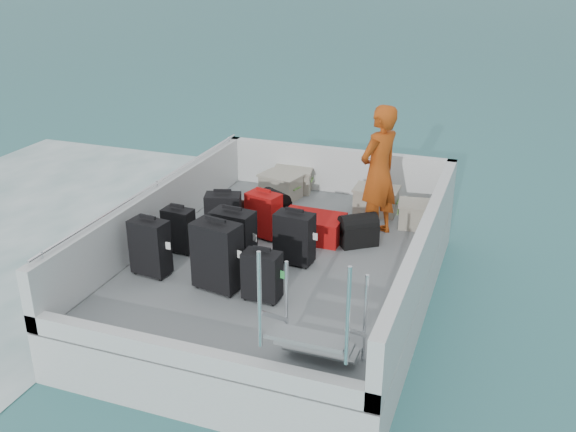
{
  "coord_description": "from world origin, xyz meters",
  "views": [
    {
      "loc": [
        2.54,
        -6.73,
        4.19
      ],
      "look_at": [
        -0.06,
        0.37,
        1.0
      ],
      "focal_mm": 40.0,
      "sensor_mm": 36.0,
      "label": 1
    }
  ],
  "objects_px": {
    "suitcase_3": "(217,256)",
    "suitcase_5": "(264,215)",
    "suitcase_6": "(262,276)",
    "crate_3": "(419,216)",
    "suitcase_7": "(294,238)",
    "crate_0": "(281,187)",
    "suitcase_8": "(312,227)",
    "passenger": "(379,172)",
    "crate_2": "(376,201)",
    "suitcase_1": "(179,231)",
    "suitcase_2": "(224,218)",
    "suitcase_4": "(233,240)",
    "suitcase_0": "(150,248)",
    "crate_1": "(293,181)"
  },
  "relations": [
    {
      "from": "suitcase_3",
      "to": "suitcase_5",
      "type": "height_order",
      "value": "suitcase_3"
    },
    {
      "from": "suitcase_6",
      "to": "crate_3",
      "type": "distance_m",
      "value": 2.86
    },
    {
      "from": "suitcase_7",
      "to": "crate_0",
      "type": "height_order",
      "value": "suitcase_7"
    },
    {
      "from": "suitcase_8",
      "to": "passenger",
      "type": "xyz_separation_m",
      "value": [
        0.76,
        0.41,
        0.72
      ]
    },
    {
      "from": "suitcase_6",
      "to": "suitcase_8",
      "type": "xyz_separation_m",
      "value": [
        0.01,
        1.71,
        -0.12
      ]
    },
    {
      "from": "crate_2",
      "to": "passenger",
      "type": "bearing_deg",
      "value": -77.3
    },
    {
      "from": "suitcase_1",
      "to": "crate_0",
      "type": "relative_size",
      "value": 1.01
    },
    {
      "from": "suitcase_2",
      "to": "suitcase_3",
      "type": "relative_size",
      "value": 0.82
    },
    {
      "from": "suitcase_4",
      "to": "crate_0",
      "type": "height_order",
      "value": "suitcase_4"
    },
    {
      "from": "suitcase_0",
      "to": "suitcase_8",
      "type": "height_order",
      "value": "suitcase_0"
    },
    {
      "from": "suitcase_5",
      "to": "crate_1",
      "type": "height_order",
      "value": "suitcase_5"
    },
    {
      "from": "suitcase_3",
      "to": "passenger",
      "type": "relative_size",
      "value": 0.45
    },
    {
      "from": "suitcase_4",
      "to": "crate_2",
      "type": "height_order",
      "value": "suitcase_4"
    },
    {
      "from": "passenger",
      "to": "suitcase_5",
      "type": "bearing_deg",
      "value": -40.17
    },
    {
      "from": "suitcase_1",
      "to": "suitcase_8",
      "type": "bearing_deg",
      "value": 35.92
    },
    {
      "from": "suitcase_4",
      "to": "crate_3",
      "type": "distance_m",
      "value": 2.74
    },
    {
      "from": "suitcase_4",
      "to": "crate_1",
      "type": "xyz_separation_m",
      "value": [
        -0.22,
        2.71,
        -0.19
      ]
    },
    {
      "from": "suitcase_8",
      "to": "suitcase_3",
      "type": "bearing_deg",
      "value": 161.58
    },
    {
      "from": "crate_2",
      "to": "suitcase_0",
      "type": "bearing_deg",
      "value": -126.69
    },
    {
      "from": "suitcase_8",
      "to": "passenger",
      "type": "height_order",
      "value": "passenger"
    },
    {
      "from": "suitcase_0",
      "to": "suitcase_4",
      "type": "distance_m",
      "value": 0.97
    },
    {
      "from": "suitcase_0",
      "to": "suitcase_5",
      "type": "height_order",
      "value": "suitcase_0"
    },
    {
      "from": "passenger",
      "to": "suitcase_7",
      "type": "bearing_deg",
      "value": -5.38
    },
    {
      "from": "suitcase_7",
      "to": "suitcase_2",
      "type": "bearing_deg",
      "value": 170.25
    },
    {
      "from": "suitcase_6",
      "to": "passenger",
      "type": "distance_m",
      "value": 2.33
    },
    {
      "from": "suitcase_1",
      "to": "crate_2",
      "type": "distance_m",
      "value": 2.93
    },
    {
      "from": "suitcase_6",
      "to": "suitcase_7",
      "type": "xyz_separation_m",
      "value": [
        0.03,
        0.95,
        0.04
      ]
    },
    {
      "from": "crate_1",
      "to": "suitcase_2",
      "type": "bearing_deg",
      "value": -96.14
    },
    {
      "from": "crate_0",
      "to": "passenger",
      "type": "xyz_separation_m",
      "value": [
        1.68,
        -0.84,
        0.71
      ]
    },
    {
      "from": "suitcase_3",
      "to": "crate_1",
      "type": "xyz_separation_m",
      "value": [
        -0.26,
        3.22,
        -0.23
      ]
    },
    {
      "from": "crate_0",
      "to": "suitcase_4",
      "type": "bearing_deg",
      "value": -82.77
    },
    {
      "from": "suitcase_1",
      "to": "suitcase_3",
      "type": "bearing_deg",
      "value": -35.9
    },
    {
      "from": "suitcase_0",
      "to": "suitcase_3",
      "type": "bearing_deg",
      "value": 4.05
    },
    {
      "from": "suitcase_4",
      "to": "passenger",
      "type": "distance_m",
      "value": 2.13
    },
    {
      "from": "suitcase_7",
      "to": "suitcase_5",
      "type": "bearing_deg",
      "value": 141.92
    },
    {
      "from": "crate_0",
      "to": "suitcase_0",
      "type": "bearing_deg",
      "value": -100.68
    },
    {
      "from": "crate_2",
      "to": "passenger",
      "type": "distance_m",
      "value": 1.03
    },
    {
      "from": "crate_3",
      "to": "suitcase_5",
      "type": "bearing_deg",
      "value": -151.49
    },
    {
      "from": "suitcase_0",
      "to": "crate_0",
      "type": "distance_m",
      "value": 2.91
    },
    {
      "from": "suitcase_3",
      "to": "crate_2",
      "type": "bearing_deg",
      "value": 77.36
    },
    {
      "from": "suitcase_4",
      "to": "suitcase_8",
      "type": "xyz_separation_m",
      "value": [
        0.61,
        1.13,
        -0.2
      ]
    },
    {
      "from": "suitcase_3",
      "to": "passenger",
      "type": "xyz_separation_m",
      "value": [
        1.33,
        2.05,
        0.48
      ]
    },
    {
      "from": "suitcase_5",
      "to": "crate_1",
      "type": "xyz_separation_m",
      "value": [
        -0.21,
        1.74,
        -0.13
      ]
    },
    {
      "from": "suitcase_5",
      "to": "suitcase_8",
      "type": "relative_size",
      "value": 0.75
    },
    {
      "from": "suitcase_7",
      "to": "suitcase_4",
      "type": "bearing_deg",
      "value": -144.41
    },
    {
      "from": "suitcase_6",
      "to": "crate_2",
      "type": "relative_size",
      "value": 0.95
    },
    {
      "from": "suitcase_3",
      "to": "crate_1",
      "type": "bearing_deg",
      "value": 104.67
    },
    {
      "from": "crate_3",
      "to": "crate_0",
      "type": "bearing_deg",
      "value": 169.74
    },
    {
      "from": "suitcase_7",
      "to": "crate_2",
      "type": "xyz_separation_m",
      "value": [
        0.58,
        1.89,
        -0.14
      ]
    },
    {
      "from": "suitcase_2",
      "to": "crate_1",
      "type": "relative_size",
      "value": 1.15
    }
  ]
}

